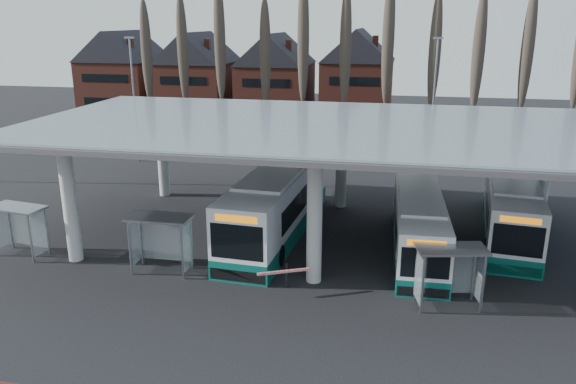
% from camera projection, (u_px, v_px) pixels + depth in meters
% --- Properties ---
extents(ground, '(140.00, 140.00, 0.00)m').
position_uv_depth(ground, '(304.00, 307.00, 23.42)').
color(ground, black).
rests_on(ground, ground).
extents(station_canopy, '(32.00, 16.00, 6.34)m').
position_uv_depth(station_canopy, '(331.00, 136.00, 29.24)').
color(station_canopy, beige).
rests_on(station_canopy, ground).
extents(poplar_row, '(45.10, 1.10, 14.50)m').
position_uv_depth(poplar_row, '(366.00, 50.00, 51.75)').
color(poplar_row, '#473D33').
rests_on(poplar_row, ground).
extents(townhouse_row, '(36.80, 10.30, 12.25)m').
position_uv_depth(townhouse_row, '(237.00, 69.00, 65.87)').
color(townhouse_row, brown).
rests_on(townhouse_row, ground).
extents(lamp_post_a, '(0.80, 0.16, 10.17)m').
position_uv_depth(lamp_post_a, '(134.00, 98.00, 45.86)').
color(lamp_post_a, slate).
rests_on(lamp_post_a, ground).
extents(lamp_post_b, '(0.80, 0.16, 10.17)m').
position_uv_depth(lamp_post_b, '(434.00, 99.00, 45.07)').
color(lamp_post_b, slate).
rests_on(lamp_post_b, ground).
extents(bus_1, '(3.62, 13.35, 3.67)m').
position_uv_depth(bus_1, '(278.00, 203.00, 31.09)').
color(bus_1, white).
rests_on(bus_1, ground).
extents(bus_2, '(2.67, 10.94, 3.02)m').
position_uv_depth(bus_2, '(418.00, 224.00, 28.81)').
color(bus_2, white).
rests_on(bus_2, ground).
extents(bus_3, '(3.89, 12.13, 3.31)m').
position_uv_depth(bus_3, '(510.00, 206.00, 31.09)').
color(bus_3, white).
rests_on(bus_3, ground).
extents(shelter_0, '(2.96, 1.79, 2.59)m').
position_uv_depth(shelter_0, '(20.00, 219.00, 28.16)').
color(shelter_0, gray).
rests_on(shelter_0, ground).
extents(shelter_1, '(3.00, 1.52, 2.77)m').
position_uv_depth(shelter_1, '(161.00, 231.00, 26.27)').
color(shelter_1, gray).
rests_on(shelter_1, ground).
extents(shelter_2, '(3.07, 1.98, 2.64)m').
position_uv_depth(shelter_2, '(449.00, 263.00, 23.05)').
color(shelter_2, gray).
rests_on(shelter_2, ground).
extents(barrier, '(2.19, 1.14, 1.19)m').
position_uv_depth(barrier, '(285.00, 272.00, 24.45)').
color(barrier, black).
rests_on(barrier, ground).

